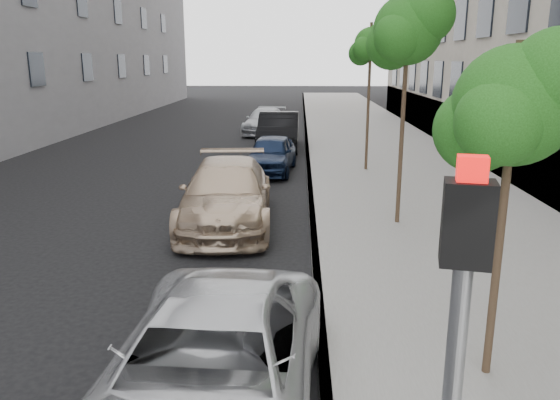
# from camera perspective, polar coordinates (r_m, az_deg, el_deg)

# --- Properties ---
(sidewalk) EXTENTS (6.40, 72.00, 0.14)m
(sidewalk) POSITION_cam_1_polar(r_m,az_deg,el_deg) (29.15, 8.94, 6.71)
(sidewalk) COLOR gray
(sidewalk) RESTS_ON ground
(curb) EXTENTS (0.15, 72.00, 0.14)m
(curb) POSITION_cam_1_polar(r_m,az_deg,el_deg) (28.94, 2.75, 6.81)
(curb) COLOR #9E9B93
(curb) RESTS_ON ground
(tree_near) EXTENTS (1.69, 1.49, 4.14)m
(tree_near) POSITION_cam_1_polar(r_m,az_deg,el_deg) (6.65, 23.47, 9.06)
(tree_near) COLOR #38281C
(tree_near) RESTS_ON sidewalk
(tree_mid) EXTENTS (1.84, 1.64, 5.34)m
(tree_mid) POSITION_cam_1_polar(r_m,az_deg,el_deg) (12.92, 13.32, 16.92)
(tree_mid) COLOR #38281C
(tree_mid) RESTS_ON sidewalk
(tree_far) EXTENTS (1.51, 1.31, 5.04)m
(tree_far) POSITION_cam_1_polar(r_m,az_deg,el_deg) (19.34, 9.54, 15.73)
(tree_far) COLOR #38281C
(tree_far) RESTS_ON sidewalk
(signal_pole) EXTENTS (0.27, 0.23, 3.36)m
(signal_pole) POSITION_cam_1_polar(r_m,az_deg,el_deg) (3.17, 17.52, -18.88)
(signal_pole) COLOR #939699
(signal_pole) RESTS_ON sidewalk
(minivan) EXTENTS (2.55, 5.08, 1.38)m
(minivan) POSITION_cam_1_polar(r_m,az_deg,el_deg) (6.16, -7.31, -17.46)
(minivan) COLOR silver
(minivan) RESTS_ON ground
(suv) EXTENTS (2.44, 5.38, 1.53)m
(suv) POSITION_cam_1_polar(r_m,az_deg,el_deg) (13.36, -5.60, 0.68)
(suv) COLOR tan
(suv) RESTS_ON ground
(sedan_blue) EXTENTS (1.90, 4.00, 1.32)m
(sedan_blue) POSITION_cam_1_polar(r_m,az_deg,el_deg) (19.52, -0.95, 4.83)
(sedan_blue) COLOR #101B35
(sedan_blue) RESTS_ON ground
(sedan_black) EXTENTS (1.76, 5.00, 1.65)m
(sedan_black) POSITION_cam_1_polar(r_m,az_deg,el_deg) (24.47, -0.14, 7.19)
(sedan_black) COLOR black
(sedan_black) RESTS_ON ground
(sedan_rear) EXTENTS (2.44, 4.83, 1.34)m
(sedan_rear) POSITION_cam_1_polar(r_m,az_deg,el_deg) (29.90, -1.56, 8.23)
(sedan_rear) COLOR #ABAEB3
(sedan_rear) RESTS_ON ground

